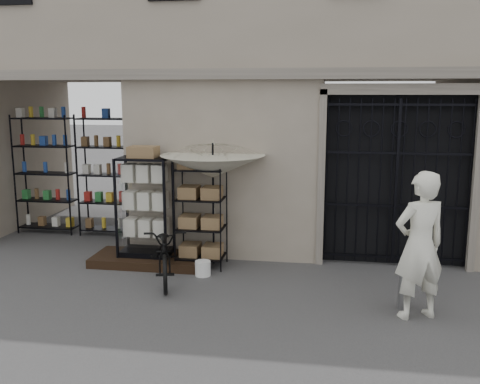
% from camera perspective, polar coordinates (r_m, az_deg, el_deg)
% --- Properties ---
extents(ground, '(80.00, 80.00, 0.00)m').
position_cam_1_polar(ground, '(7.65, 4.36, -12.10)').
color(ground, '#242427').
rests_on(ground, ground).
extents(main_building, '(14.00, 4.00, 9.00)m').
position_cam_1_polar(main_building, '(11.16, 6.51, 18.51)').
color(main_building, gray).
rests_on(main_building, ground).
extents(shop_recess, '(3.00, 1.70, 3.00)m').
position_cam_1_polar(shop_recess, '(11.16, -17.94, 2.61)').
color(shop_recess, black).
rests_on(shop_recess, ground).
extents(shop_shelving, '(2.70, 0.50, 2.50)m').
position_cam_1_polar(shop_shelving, '(11.66, -16.98, 1.74)').
color(shop_shelving, black).
rests_on(shop_shelving, ground).
extents(iron_gate, '(2.50, 0.21, 3.00)m').
position_cam_1_polar(iron_gate, '(9.51, 16.23, 1.40)').
color(iron_gate, black).
rests_on(iron_gate, ground).
extents(step_platform, '(2.00, 0.90, 0.15)m').
position_cam_1_polar(step_platform, '(9.53, -9.47, -7.11)').
color(step_platform, black).
rests_on(step_platform, ground).
extents(display_cabinet, '(1.00, 0.83, 1.85)m').
position_cam_1_polar(display_cabinet, '(9.37, -10.06, -2.09)').
color(display_cabinet, black).
rests_on(display_cabinet, step_platform).
extents(wire_rack, '(0.90, 0.73, 1.79)m').
position_cam_1_polar(wire_rack, '(9.11, -4.18, -2.57)').
color(wire_rack, black).
rests_on(wire_rack, ground).
extents(market_umbrella, '(1.55, 1.59, 2.53)m').
position_cam_1_polar(market_umbrella, '(9.05, -2.92, 3.42)').
color(market_umbrella, black).
rests_on(market_umbrella, ground).
extents(white_bucket, '(0.29, 0.29, 0.24)m').
position_cam_1_polar(white_bucket, '(8.82, -3.99, -8.13)').
color(white_bucket, white).
rests_on(white_bucket, ground).
extents(bicycle, '(0.87, 1.07, 1.77)m').
position_cam_1_polar(bicycle, '(8.70, -7.90, -9.33)').
color(bicycle, black).
rests_on(bicycle, ground).
extents(steel_bollard, '(0.18, 0.18, 0.74)m').
position_cam_1_polar(steel_bollard, '(7.77, 17.06, -9.29)').
color(steel_bollard, slate).
rests_on(steel_bollard, ground).
extents(shopkeeper, '(1.46, 2.09, 0.47)m').
position_cam_1_polar(shopkeeper, '(7.68, 18.17, -12.53)').
color(shopkeeper, silver).
rests_on(shopkeeper, ground).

